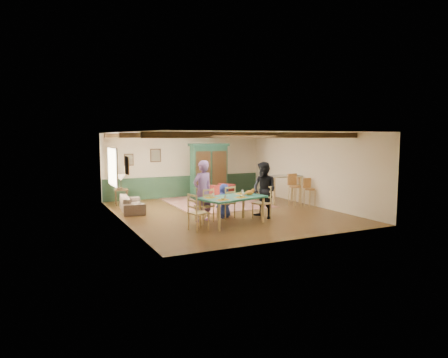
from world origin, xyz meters
name	(u,v)px	position (x,y,z in m)	size (l,w,h in m)	color
floor	(227,212)	(0.00, 0.00, 0.00)	(8.00, 8.00, 0.00)	#4B2F15
wall_back	(185,165)	(0.00, 4.00, 1.35)	(7.00, 0.02, 2.70)	beige
wall_left	(122,177)	(-3.50, 0.00, 1.35)	(0.02, 8.00, 2.70)	beige
wall_right	(310,169)	(3.50, 0.00, 1.35)	(0.02, 8.00, 2.70)	beige
ceiling	(227,133)	(0.00, 0.00, 2.70)	(7.00, 8.00, 0.02)	white
wainscot_back	(186,186)	(0.00, 3.98, 0.45)	(6.95, 0.03, 0.90)	#1C3522
ceiling_beam_front	(263,135)	(0.00, -2.30, 2.61)	(6.95, 0.16, 0.16)	black
ceiling_beam_mid	(222,135)	(0.00, 0.40, 2.61)	(6.95, 0.16, 0.16)	black
ceiling_beam_back	(194,136)	(0.00, 3.00, 2.61)	(6.95, 0.16, 0.16)	black
window_left	(112,167)	(-3.47, 1.70, 1.55)	(0.06, 1.60, 1.30)	white
picture_left_wall	(127,165)	(-3.47, -0.60, 1.75)	(0.04, 0.42, 0.52)	gray
picture_back_a	(156,155)	(-1.30, 3.97, 1.80)	(0.45, 0.04, 0.55)	gray
picture_back_b	(129,160)	(-2.40, 3.97, 1.65)	(0.38, 0.04, 0.48)	gray
dining_table	(232,211)	(-0.67, -1.73, 0.40)	(1.94, 1.08, 0.81)	#206550
dining_chair_far_left	(204,205)	(-1.29, -1.09, 0.51)	(0.45, 0.47, 1.02)	tan
dining_chair_far_right	(226,202)	(-0.45, -0.87, 0.51)	(0.45, 0.47, 1.02)	tan
dining_chair_end_left	(198,212)	(-1.87, -2.04, 0.51)	(0.45, 0.47, 1.02)	tan
dining_chair_end_right	(262,202)	(0.53, -1.41, 0.51)	(0.45, 0.47, 1.02)	tan
person_man	(203,191)	(-1.31, -1.00, 0.93)	(0.68, 0.45, 1.86)	#8B62A8
person_woman	(264,190)	(0.63, -1.39, 0.89)	(0.87, 0.67, 1.78)	black
person_child	(224,201)	(-0.48, -0.78, 0.54)	(0.53, 0.34, 1.08)	#253794
cat	(249,192)	(-0.07, -1.68, 0.91)	(0.39, 0.15, 0.19)	orange
place_setting_near_left	(223,198)	(-1.18, -2.14, 0.86)	(0.43, 0.32, 0.11)	gold
place_setting_near_center	(241,196)	(-0.50, -1.96, 0.86)	(0.43, 0.32, 0.11)	gold
place_setting_far_left	(211,196)	(-1.32, -1.62, 0.86)	(0.43, 0.32, 0.11)	gold
place_setting_far_right	(241,192)	(-0.17, -1.32, 0.86)	(0.43, 0.32, 0.11)	gold
area_rug	(215,202)	(0.48, 1.99, 0.01)	(3.39, 4.03, 0.01)	tan
armoire	(209,171)	(0.74, 3.17, 1.14)	(1.62, 0.65, 2.28)	#153425
armchair	(222,193)	(0.80, 2.00, 0.36)	(0.77, 0.79, 0.72)	#561111
sofa	(132,204)	(-2.86, 1.57, 0.27)	(1.84, 0.72, 0.54)	#413329
end_table	(121,197)	(-2.92, 3.08, 0.30)	(0.49, 0.49, 0.60)	black
table_lamp	(121,182)	(-2.92, 3.08, 0.87)	(0.30, 0.30, 0.55)	beige
counter_table	(283,189)	(2.79, 0.71, 0.54)	(1.30, 0.76, 1.09)	#BDB193
bar_stool_left	(295,190)	(2.77, -0.09, 0.60)	(0.43, 0.47, 1.21)	#C0884A
bar_stool_right	(310,192)	(3.27, -0.31, 0.52)	(0.37, 0.40, 1.04)	#C0884A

